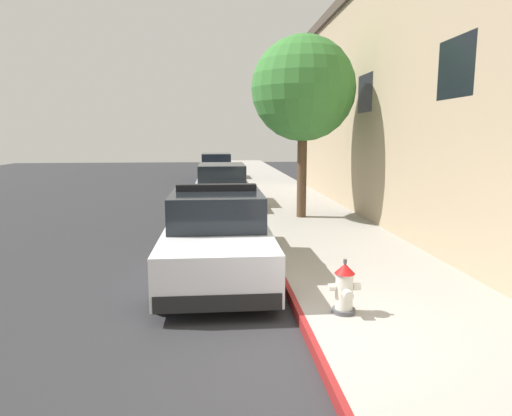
{
  "coord_description": "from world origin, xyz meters",
  "views": [
    {
      "loc": [
        -1.17,
        -5.0,
        2.57
      ],
      "look_at": [
        -0.31,
        4.77,
        1.0
      ],
      "focal_mm": 31.68,
      "sensor_mm": 36.0,
      "label": 1
    }
  ],
  "objects_px": {
    "parked_car_dark_far": "(216,167)",
    "fire_hydrant": "(344,288)",
    "police_cruiser": "(217,234)",
    "parked_car_silver_ahead": "(222,187)",
    "street_tree": "(303,89)"
  },
  "relations": [
    {
      "from": "parked_car_silver_ahead",
      "to": "fire_hydrant",
      "type": "xyz_separation_m",
      "value": [
        1.53,
        -10.51,
        -0.23
      ]
    },
    {
      "from": "parked_car_silver_ahead",
      "to": "street_tree",
      "type": "distance_m",
      "value": 4.99
    },
    {
      "from": "police_cruiser",
      "to": "street_tree",
      "type": "distance_m",
      "value": 6.35
    },
    {
      "from": "police_cruiser",
      "to": "parked_car_dark_far",
      "type": "xyz_separation_m",
      "value": [
        0.01,
        18.25,
        -0.0
      ]
    },
    {
      "from": "fire_hydrant",
      "to": "parked_car_dark_far",
      "type": "bearing_deg",
      "value": 94.73
    },
    {
      "from": "fire_hydrant",
      "to": "police_cruiser",
      "type": "bearing_deg",
      "value": 124.21
    },
    {
      "from": "parked_car_dark_far",
      "to": "fire_hydrant",
      "type": "distance_m",
      "value": 20.85
    },
    {
      "from": "parked_car_dark_far",
      "to": "parked_car_silver_ahead",
      "type": "bearing_deg",
      "value": -88.97
    },
    {
      "from": "parked_car_silver_ahead",
      "to": "fire_hydrant",
      "type": "height_order",
      "value": "parked_car_silver_ahead"
    },
    {
      "from": "street_tree",
      "to": "parked_car_silver_ahead",
      "type": "bearing_deg",
      "value": 127.29
    },
    {
      "from": "fire_hydrant",
      "to": "street_tree",
      "type": "bearing_deg",
      "value": 83.81
    },
    {
      "from": "parked_car_silver_ahead",
      "to": "parked_car_dark_far",
      "type": "distance_m",
      "value": 10.27
    },
    {
      "from": "police_cruiser",
      "to": "fire_hydrant",
      "type": "distance_m",
      "value": 3.07
    },
    {
      "from": "police_cruiser",
      "to": "fire_hydrant",
      "type": "xyz_separation_m",
      "value": [
        1.72,
        -2.53,
        -0.23
      ]
    },
    {
      "from": "police_cruiser",
      "to": "parked_car_silver_ahead",
      "type": "relative_size",
      "value": 1.0
    }
  ]
}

